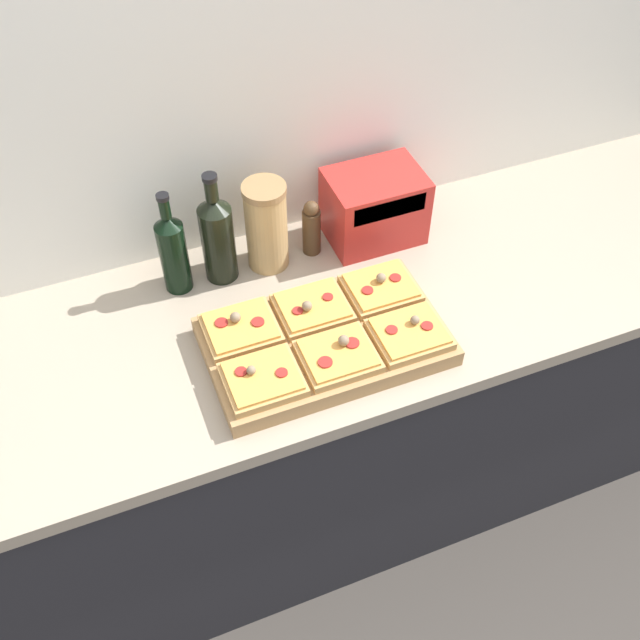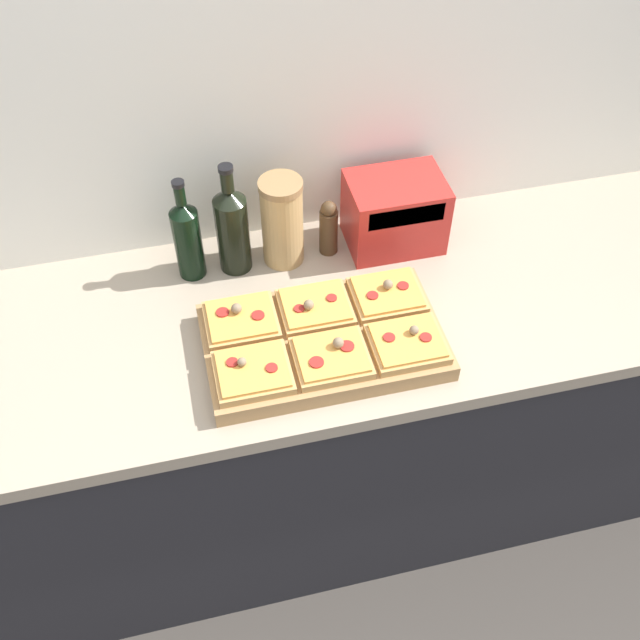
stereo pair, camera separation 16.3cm
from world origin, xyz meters
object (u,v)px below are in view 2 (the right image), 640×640
olive_oil_bottle (187,238)px  grain_jar_tall (283,221)px  wine_bottle (232,228)px  cutting_board (323,342)px  toaster_oven (395,212)px  pepper_mill (329,228)px

olive_oil_bottle → grain_jar_tall: 0.24m
olive_oil_bottle → wine_bottle: 0.11m
olive_oil_bottle → grain_jar_tall: size_ratio=1.18×
cutting_board → wine_bottle: wine_bottle is taller
toaster_oven → pepper_mill: bearing=179.7°
olive_oil_bottle → toaster_oven: (0.53, -0.00, -0.02)m
pepper_mill → toaster_oven: toaster_oven is taller
cutting_board → pepper_mill: bearing=74.0°
grain_jar_tall → pepper_mill: (0.12, -0.00, -0.04)m
cutting_board → toaster_oven: toaster_oven is taller
pepper_mill → toaster_oven: 0.17m
pepper_mill → cutting_board: bearing=-106.0°
grain_jar_tall → olive_oil_bottle: bearing=180.0°
cutting_board → olive_oil_bottle: olive_oil_bottle is taller
pepper_mill → toaster_oven: bearing=-0.3°
toaster_oven → olive_oil_bottle: bearing=179.9°
cutting_board → pepper_mill: (0.09, 0.32, 0.06)m
toaster_oven → wine_bottle: bearing=179.9°
wine_bottle → cutting_board: bearing=-64.8°
wine_bottle → toaster_oven: 0.42m
olive_oil_bottle → pepper_mill: size_ratio=1.79×
cutting_board → toaster_oven: size_ratio=2.04×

